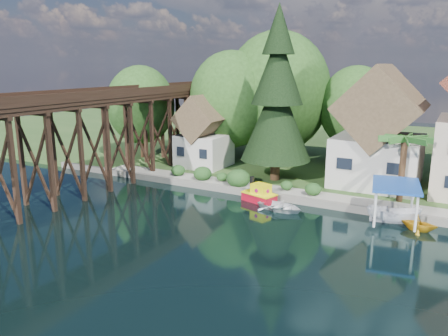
{
  "coord_description": "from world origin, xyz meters",
  "views": [
    {
      "loc": [
        13.47,
        -25.84,
        11.47
      ],
      "look_at": [
        -3.88,
        6.0,
        2.83
      ],
      "focal_mm": 35.0,
      "sensor_mm": 36.0,
      "label": 1
    }
  ],
  "objects_px": {
    "shed": "(204,136)",
    "boat_yellow": "(419,222)",
    "house_left": "(379,135)",
    "boat_canopy": "(394,207)",
    "trestle_bridge": "(108,130)",
    "boat_white_a": "(280,205)",
    "conifer": "(277,98)",
    "palm_tree": "(405,141)",
    "tugboat": "(260,195)"
  },
  "relations": [
    {
      "from": "shed",
      "to": "boat_yellow",
      "type": "bearing_deg",
      "value": -20.05
    },
    {
      "from": "house_left",
      "to": "boat_canopy",
      "type": "relative_size",
      "value": 2.13
    },
    {
      "from": "trestle_bridge",
      "to": "boat_white_a",
      "type": "relative_size",
      "value": 11.6
    },
    {
      "from": "conifer",
      "to": "palm_tree",
      "type": "distance_m",
      "value": 12.07
    },
    {
      "from": "palm_tree",
      "to": "tugboat",
      "type": "distance_m",
      "value": 12.47
    },
    {
      "from": "palm_tree",
      "to": "boat_canopy",
      "type": "xyz_separation_m",
      "value": [
        0.15,
        -4.32,
        -4.21
      ]
    },
    {
      "from": "palm_tree",
      "to": "boat_canopy",
      "type": "bearing_deg",
      "value": -88.03
    },
    {
      "from": "trestle_bridge",
      "to": "boat_white_a",
      "type": "height_order",
      "value": "trestle_bridge"
    },
    {
      "from": "palm_tree",
      "to": "boat_yellow",
      "type": "xyz_separation_m",
      "value": [
        1.95,
        -4.95,
        -4.87
      ]
    },
    {
      "from": "conifer",
      "to": "tugboat",
      "type": "bearing_deg",
      "value": -80.79
    },
    {
      "from": "boat_white_a",
      "to": "boat_yellow",
      "type": "xyz_separation_m",
      "value": [
        10.24,
        0.48,
        0.25
      ]
    },
    {
      "from": "palm_tree",
      "to": "boat_yellow",
      "type": "height_order",
      "value": "palm_tree"
    },
    {
      "from": "boat_canopy",
      "to": "palm_tree",
      "type": "bearing_deg",
      "value": 91.97
    },
    {
      "from": "trestle_bridge",
      "to": "tugboat",
      "type": "xyz_separation_m",
      "value": [
        15.05,
        1.8,
        -4.72
      ]
    },
    {
      "from": "shed",
      "to": "boat_white_a",
      "type": "relative_size",
      "value": 2.06
    },
    {
      "from": "palm_tree",
      "to": "boat_canopy",
      "type": "distance_m",
      "value": 6.03
    },
    {
      "from": "house_left",
      "to": "boat_white_a",
      "type": "distance_m",
      "value": 12.6
    },
    {
      "from": "house_left",
      "to": "shed",
      "type": "distance_m",
      "value": 18.11
    },
    {
      "from": "boat_yellow",
      "to": "shed",
      "type": "bearing_deg",
      "value": 76.64
    },
    {
      "from": "palm_tree",
      "to": "shed",
      "type": "bearing_deg",
      "value": 170.88
    },
    {
      "from": "conifer",
      "to": "boat_canopy",
      "type": "height_order",
      "value": "conifer"
    },
    {
      "from": "conifer",
      "to": "boat_white_a",
      "type": "bearing_deg",
      "value": -64.61
    },
    {
      "from": "boat_white_a",
      "to": "tugboat",
      "type": "bearing_deg",
      "value": 72.75
    },
    {
      "from": "tugboat",
      "to": "shed",
      "type": "bearing_deg",
      "value": 143.16
    },
    {
      "from": "shed",
      "to": "boat_canopy",
      "type": "xyz_separation_m",
      "value": [
        20.88,
        -7.65,
        -2.52
      ]
    },
    {
      "from": "trestle_bridge",
      "to": "palm_tree",
      "type": "height_order",
      "value": "trestle_bridge"
    },
    {
      "from": "conifer",
      "to": "tugboat",
      "type": "height_order",
      "value": "conifer"
    },
    {
      "from": "house_left",
      "to": "conifer",
      "type": "bearing_deg",
      "value": -159.79
    },
    {
      "from": "conifer",
      "to": "boat_yellow",
      "type": "relative_size",
      "value": 6.73
    },
    {
      "from": "boat_yellow",
      "to": "trestle_bridge",
      "type": "bearing_deg",
      "value": 98.86
    },
    {
      "from": "conifer",
      "to": "boat_white_a",
      "type": "xyz_separation_m",
      "value": [
        3.32,
        -6.99,
        -8.0
      ]
    },
    {
      "from": "trestle_bridge",
      "to": "house_left",
      "type": "distance_m",
      "value": 25.42
    },
    {
      "from": "shed",
      "to": "house_left",
      "type": "bearing_deg",
      "value": 4.77
    },
    {
      "from": "house_left",
      "to": "boat_canopy",
      "type": "distance_m",
      "value": 10.33
    },
    {
      "from": "palm_tree",
      "to": "house_left",
      "type": "bearing_deg",
      "value": 119.47
    },
    {
      "from": "tugboat",
      "to": "boat_canopy",
      "type": "height_order",
      "value": "boat_canopy"
    },
    {
      "from": "shed",
      "to": "boat_canopy",
      "type": "distance_m",
      "value": 22.38
    },
    {
      "from": "boat_white_a",
      "to": "trestle_bridge",
      "type": "bearing_deg",
      "value": 101.91
    },
    {
      "from": "house_left",
      "to": "conifer",
      "type": "height_order",
      "value": "conifer"
    },
    {
      "from": "trestle_bridge",
      "to": "shed",
      "type": "bearing_deg",
      "value": 61.81
    },
    {
      "from": "house_left",
      "to": "shed",
      "type": "height_order",
      "value": "house_left"
    },
    {
      "from": "conifer",
      "to": "boat_canopy",
      "type": "relative_size",
      "value": 3.17
    },
    {
      "from": "house_left",
      "to": "tugboat",
      "type": "bearing_deg",
      "value": -131.35
    },
    {
      "from": "house_left",
      "to": "boat_yellow",
      "type": "relative_size",
      "value": 4.52
    },
    {
      "from": "conifer",
      "to": "tugboat",
      "type": "xyz_separation_m",
      "value": [
        0.93,
        -5.76,
        -7.77
      ]
    },
    {
      "from": "boat_white_a",
      "to": "boat_canopy",
      "type": "distance_m",
      "value": 8.56
    },
    {
      "from": "boat_white_a",
      "to": "boat_yellow",
      "type": "bearing_deg",
      "value": -77.23
    },
    {
      "from": "conifer",
      "to": "palm_tree",
      "type": "height_order",
      "value": "conifer"
    },
    {
      "from": "shed",
      "to": "tugboat",
      "type": "distance_m",
      "value": 12.96
    },
    {
      "from": "house_left",
      "to": "boat_white_a",
      "type": "bearing_deg",
      "value": -118.46
    }
  ]
}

